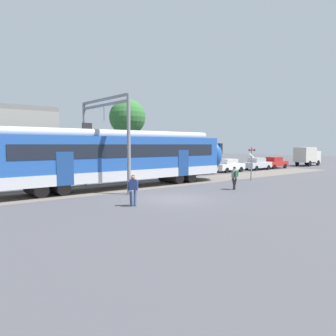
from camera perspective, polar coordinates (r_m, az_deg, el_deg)
ground_plane at (r=19.62m, az=0.97°, el=-5.40°), size 160.00×160.00×0.00m
pedestrian_navy at (r=17.28m, az=-6.11°, el=-3.49°), size 0.67×0.47×1.67m
pedestrian_grey at (r=23.96m, az=11.53°, el=-1.36°), size 0.57×0.63×1.67m
parked_car_tan at (r=35.75m, az=5.58°, el=0.15°), size 4.02×1.80×1.54m
parked_car_white at (r=39.32m, az=10.55°, el=0.46°), size 4.05×1.86×1.54m
parked_car_silver at (r=43.44m, az=15.28°, el=0.72°), size 4.05×1.85×1.54m
parked_car_red at (r=46.96m, az=18.08°, el=0.91°), size 4.08×1.91×1.54m
box_truck at (r=54.17m, az=23.07°, el=2.02°), size 5.32×2.26×2.82m
catenary_gantry at (r=24.05m, az=-11.05°, el=6.59°), size 0.24×6.64×6.53m
crossing_signal at (r=30.38m, az=14.35°, el=1.66°), size 0.96×0.22×3.00m
street_tree_right at (r=39.05m, az=-7.08°, el=8.73°), size 4.25×4.25×8.55m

